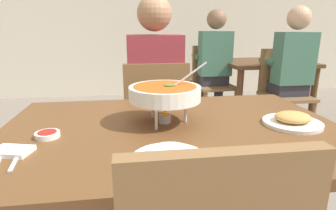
% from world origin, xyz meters
% --- Properties ---
extents(cafe_rear_partition, '(10.00, 0.10, 3.00)m').
position_xyz_m(cafe_rear_partition, '(0.00, 3.66, 1.50)').
color(cafe_rear_partition, beige).
rests_on(cafe_rear_partition, ground_plane).
extents(dining_table_main, '(1.40, 0.95, 0.72)m').
position_xyz_m(dining_table_main, '(0.00, 0.00, 0.63)').
color(dining_table_main, brown).
rests_on(dining_table_main, ground_plane).
extents(chair_diner_main, '(0.44, 0.44, 0.90)m').
position_xyz_m(chair_diner_main, '(-0.00, 0.76, 0.51)').
color(chair_diner_main, brown).
rests_on(chair_diner_main, ground_plane).
extents(diner_main, '(0.40, 0.45, 1.31)m').
position_xyz_m(diner_main, '(0.00, 0.79, 0.75)').
color(diner_main, '#2D2D38').
rests_on(diner_main, ground_plane).
extents(curry_bowl, '(0.33, 0.30, 0.26)m').
position_xyz_m(curry_bowl, '(-0.03, 0.05, 0.85)').
color(curry_bowl, silver).
rests_on(curry_bowl, dining_table_main).
extents(rice_plate, '(0.24, 0.24, 0.06)m').
position_xyz_m(rice_plate, '(-0.06, -0.31, 0.74)').
color(rice_plate, white).
rests_on(rice_plate, dining_table_main).
extents(appetizer_plate, '(0.24, 0.24, 0.06)m').
position_xyz_m(appetizer_plate, '(0.50, -0.05, 0.74)').
color(appetizer_plate, white).
rests_on(appetizer_plate, dining_table_main).
extents(sauce_dish, '(0.09, 0.09, 0.02)m').
position_xyz_m(sauce_dish, '(-0.48, -0.05, 0.73)').
color(sauce_dish, white).
rests_on(sauce_dish, dining_table_main).
extents(napkin_folded, '(0.14, 0.11, 0.02)m').
position_xyz_m(napkin_folded, '(-0.56, -0.18, 0.73)').
color(napkin_folded, white).
rests_on(napkin_folded, dining_table_main).
extents(spoon_utensil, '(0.04, 0.17, 0.01)m').
position_xyz_m(spoon_utensil, '(-0.53, -0.23, 0.73)').
color(spoon_utensil, silver).
rests_on(spoon_utensil, dining_table_main).
extents(dining_table_far, '(1.00, 0.80, 0.72)m').
position_xyz_m(dining_table_far, '(1.45, 2.08, 0.60)').
color(dining_table_far, '#51331C').
rests_on(dining_table_far, ground_plane).
extents(chair_bg_left, '(0.45, 0.45, 0.90)m').
position_xyz_m(chair_bg_left, '(1.40, 1.57, 0.51)').
color(chair_bg_left, brown).
rests_on(chair_bg_left, ground_plane).
extents(chair_bg_middle, '(0.49, 0.49, 0.90)m').
position_xyz_m(chair_bg_middle, '(0.82, 2.17, 0.51)').
color(chair_bg_middle, brown).
rests_on(chair_bg_middle, ground_plane).
extents(chair_bg_right, '(0.47, 0.47, 0.90)m').
position_xyz_m(chair_bg_right, '(0.87, 2.63, 0.51)').
color(chair_bg_right, brown).
rests_on(chair_bg_right, ground_plane).
extents(patron_bg_left, '(0.40, 0.45, 1.31)m').
position_xyz_m(patron_bg_left, '(1.43, 1.51, 0.75)').
color(patron_bg_left, '#2D2D38').
rests_on(patron_bg_left, ground_plane).
extents(patron_bg_middle, '(0.40, 0.45, 1.31)m').
position_xyz_m(patron_bg_middle, '(0.82, 2.11, 0.75)').
color(patron_bg_middle, '#2D2D38').
rests_on(patron_bg_middle, ground_plane).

